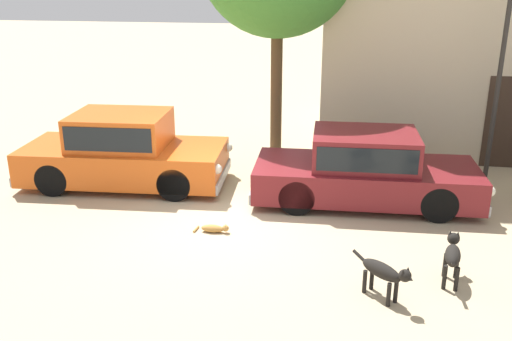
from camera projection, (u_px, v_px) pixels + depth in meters
ground_plane at (228, 219)px, 10.34m from camera, size 80.00×80.00×0.00m
parked_sedan_nearest at (123, 150)px, 11.80m from camera, size 4.39×2.02×1.53m
parked_sedan_second at (365, 168)px, 10.89m from camera, size 4.45×1.88×1.41m
stray_dog_spotted at (385, 273)px, 7.68m from camera, size 0.82×0.78×0.63m
stray_dog_tan at (453, 254)px, 8.12m from camera, size 0.31×0.95×0.67m
stray_cat at (214, 228)px, 9.79m from camera, size 0.62×0.22×0.16m
street_lamp at (502, 56)px, 11.58m from camera, size 0.22×0.22×4.19m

